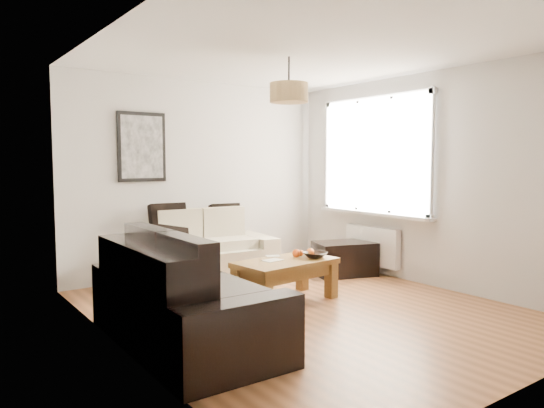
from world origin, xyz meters
TOP-DOWN VIEW (x-y plane):
  - floor at (0.00, 0.00)m, footprint 4.50×4.50m
  - ceiling at (0.00, 0.00)m, footprint 3.80×4.50m
  - wall_back at (0.00, 2.25)m, footprint 3.80×0.04m
  - wall_front at (0.00, -2.25)m, footprint 3.80×0.04m
  - wall_left at (-1.90, 0.00)m, footprint 0.04×4.50m
  - wall_right at (1.90, 0.00)m, footprint 0.04×4.50m
  - window_bay at (1.86, 0.80)m, footprint 0.14×1.90m
  - radiator at (1.82, 0.80)m, footprint 0.10×0.90m
  - poster at (-0.85, 2.22)m, footprint 0.62×0.04m
  - pendant_shade at (0.00, 0.30)m, footprint 0.40×0.40m
  - loveseat_cream at (-0.20, 1.78)m, footprint 1.79×1.12m
  - sofa_leather at (-1.43, -0.14)m, footprint 1.00×2.00m
  - coffee_table at (0.03, 0.39)m, footprint 1.15×0.70m
  - ottoman at (1.45, 0.95)m, footprint 0.90×0.72m
  - cushion_left at (-0.61, 1.99)m, footprint 0.47×0.17m
  - cushion_right at (0.22, 1.99)m, footprint 0.43×0.17m
  - fruit_bowl at (0.39, 0.31)m, footprint 0.31×0.31m
  - orange_a at (0.29, 0.46)m, footprint 0.08×0.08m
  - orange_b at (0.41, 0.43)m, footprint 0.11×0.11m
  - orange_c at (0.25, 0.47)m, footprint 0.09×0.09m
  - papers at (-0.10, 0.45)m, footprint 0.23×0.17m

SIDE VIEW (x-z plane):
  - floor at x=0.00m, z-range 0.00..0.00m
  - ottoman at x=1.45m, z-range 0.00..0.45m
  - coffee_table at x=0.03m, z-range 0.00..0.45m
  - radiator at x=1.82m, z-range 0.12..0.64m
  - loveseat_cream at x=-0.20m, z-range 0.00..0.84m
  - sofa_leather at x=-1.43m, z-range 0.00..0.86m
  - papers at x=-0.10m, z-range 0.45..0.46m
  - fruit_bowl at x=0.39m, z-range 0.45..0.51m
  - orange_a at x=0.29m, z-range 0.46..0.53m
  - orange_b at x=0.41m, z-range 0.44..0.54m
  - orange_c at x=0.25m, z-range 0.44..0.54m
  - cushion_right at x=0.22m, z-range 0.53..0.95m
  - cushion_left at x=-0.61m, z-range 0.53..0.99m
  - wall_back at x=0.00m, z-range 0.00..2.60m
  - wall_front at x=0.00m, z-range 0.00..2.60m
  - wall_left at x=-1.90m, z-range 0.00..2.60m
  - wall_right at x=1.90m, z-range 0.00..2.60m
  - window_bay at x=1.86m, z-range 0.80..2.40m
  - poster at x=-0.85m, z-range 1.26..2.13m
  - pendant_shade at x=0.00m, z-range 2.13..2.33m
  - ceiling at x=0.00m, z-range 2.60..2.60m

